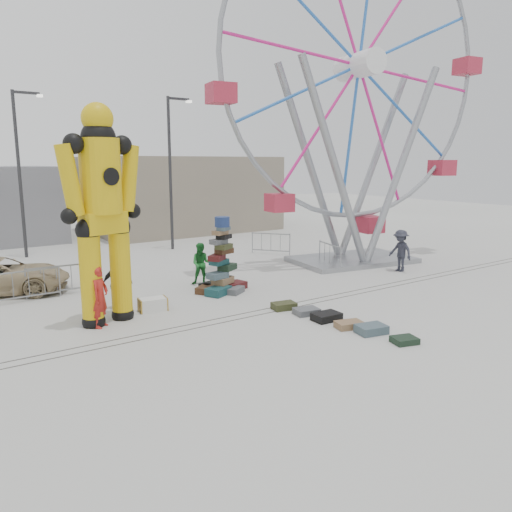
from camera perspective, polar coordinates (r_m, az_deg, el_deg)
ground at (r=15.09m, az=1.63°, el=-7.32°), size 90.00×90.00×0.00m
track_line_near at (r=15.55m, az=0.31°, el=-6.75°), size 40.00×0.04×0.01m
track_line_far at (r=15.86m, az=-0.53°, el=-6.39°), size 40.00×0.04×0.01m
building_right at (r=35.22m, az=-8.66°, el=7.07°), size 12.00×8.00×5.00m
lamp_post_right at (r=27.15m, az=-9.62°, el=10.17°), size 1.41×0.25×8.00m
lamp_post_left at (r=26.93m, az=-25.29°, el=9.31°), size 1.41×0.25×8.00m
suitcase_tower at (r=18.21m, az=-3.97°, el=-1.69°), size 2.09×1.82×2.74m
crash_test_dummy at (r=14.87m, az=-17.16°, el=5.40°), size 2.59×1.13×6.48m
ferris_wheel at (r=23.80m, az=11.58°, el=17.86°), size 13.37×4.16×15.67m
steamer_trunk at (r=16.28m, az=-11.71°, el=-5.44°), size 0.94×0.63×0.41m
row_case_0 at (r=16.15m, az=3.21°, el=-5.71°), size 0.83×0.63×0.22m
row_case_1 at (r=15.67m, az=5.79°, el=-6.31°), size 0.84×0.68×0.20m
row_case_2 at (r=15.16m, az=8.06°, el=-6.88°), size 0.87×0.62×0.23m
row_case_3 at (r=14.61m, az=10.60°, el=-7.73°), size 0.87×0.67×0.19m
row_case_4 at (r=14.29m, az=13.05°, el=-8.14°), size 0.92×0.73×0.24m
row_case_5 at (r=13.78m, az=16.61°, el=-9.20°), size 0.75×0.66×0.17m
barricade_dummy_b at (r=18.61m, az=-24.51°, el=-3.06°), size 2.00×0.15×1.10m
barricade_dummy_c at (r=18.98m, az=-21.81°, el=-2.60°), size 2.00×0.23×1.10m
barricade_wheel_front at (r=22.51m, az=8.42°, el=0.05°), size 0.63×1.95×1.10m
barricade_wheel_back at (r=25.61m, az=1.71°, el=1.45°), size 1.29×1.65×1.10m
pedestrian_red at (r=14.90m, az=-17.40°, el=-4.49°), size 0.76×0.76×1.78m
pedestrian_green at (r=19.28m, az=-6.25°, el=-0.89°), size 1.00×0.96×1.62m
pedestrian_black at (r=16.67m, az=-15.57°, el=-3.06°), size 1.03×0.64×1.63m
pedestrian_grey at (r=22.37m, az=16.18°, el=0.59°), size 0.75×1.21×1.81m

